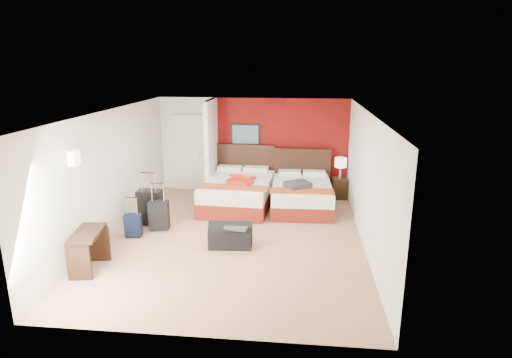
# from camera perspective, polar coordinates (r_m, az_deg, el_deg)

# --- Properties ---
(ground) EXTENTS (6.50, 6.50, 0.00)m
(ground) POSITION_cam_1_polar(r_m,az_deg,el_deg) (8.67, -2.77, -7.73)
(ground) COLOR tan
(ground) RESTS_ON ground
(room_walls) EXTENTS (5.02, 6.52, 2.50)m
(room_walls) POSITION_cam_1_polar(r_m,az_deg,el_deg) (9.90, -9.68, 2.66)
(room_walls) COLOR white
(room_walls) RESTS_ON ground
(red_accent_panel) EXTENTS (3.50, 0.04, 2.50)m
(red_accent_panel) POSITION_cam_1_polar(r_m,az_deg,el_deg) (11.32, 3.40, 4.41)
(red_accent_panel) COLOR maroon
(red_accent_panel) RESTS_ON ground
(partition_wall) EXTENTS (0.12, 1.20, 2.50)m
(partition_wall) POSITION_cam_1_polar(r_m,az_deg,el_deg) (10.93, -5.98, 3.96)
(partition_wall) COLOR silver
(partition_wall) RESTS_ON ground
(entry_door) EXTENTS (0.82, 0.06, 2.05)m
(entry_door) POSITION_cam_1_polar(r_m,az_deg,el_deg) (11.71, -8.95, 3.50)
(entry_door) COLOR silver
(entry_door) RESTS_ON ground
(bed_left) EXTENTS (1.67, 2.29, 0.66)m
(bed_left) POSITION_cam_1_polar(r_m,az_deg,el_deg) (10.33, -2.40, -1.90)
(bed_left) COLOR white
(bed_left) RESTS_ON ground
(bed_right) EXTENTS (1.46, 2.05, 0.60)m
(bed_right) POSITION_cam_1_polar(r_m,az_deg,el_deg) (10.25, 6.08, -2.29)
(bed_right) COLOR silver
(bed_right) RESTS_ON ground
(red_suitcase_open) EXTENTS (0.81, 0.92, 0.10)m
(red_suitcase_open) POSITION_cam_1_polar(r_m,az_deg,el_deg) (10.12, -1.94, -0.04)
(red_suitcase_open) COLOR red
(red_suitcase_open) RESTS_ON bed_left
(jacket_bundle) EXTENTS (0.69, 0.66, 0.13)m
(jacket_bundle) POSITION_cam_1_polar(r_m,az_deg,el_deg) (9.86, 5.56, -0.77)
(jacket_bundle) COLOR #3A3B40
(jacket_bundle) RESTS_ON bed_right
(nightstand) EXTENTS (0.41, 0.41, 0.53)m
(nightstand) POSITION_cam_1_polar(r_m,az_deg,el_deg) (11.17, 11.05, -1.20)
(nightstand) COLOR black
(nightstand) RESTS_ON ground
(table_lamp) EXTENTS (0.38, 0.38, 0.53)m
(table_lamp) POSITION_cam_1_polar(r_m,az_deg,el_deg) (11.03, 11.20, 1.44)
(table_lamp) COLOR silver
(table_lamp) RESTS_ON nightstand
(suitcase_black) EXTENTS (0.50, 0.32, 0.75)m
(suitcase_black) POSITION_cam_1_polar(r_m,az_deg,el_deg) (9.43, -13.94, -3.81)
(suitcase_black) COLOR black
(suitcase_black) RESTS_ON ground
(suitcase_charcoal) EXTENTS (0.43, 0.30, 0.59)m
(suitcase_charcoal) POSITION_cam_1_polar(r_m,az_deg,el_deg) (9.13, -12.81, -4.90)
(suitcase_charcoal) COLOR black
(suitcase_charcoal) RESTS_ON ground
(suitcase_navy) EXTENTS (0.35, 0.24, 0.45)m
(suitcase_navy) POSITION_cam_1_polar(r_m,az_deg,el_deg) (8.92, -16.07, -6.11)
(suitcase_navy) COLOR black
(suitcase_navy) RESTS_ON ground
(duffel_bag) EXTENTS (0.83, 0.48, 0.41)m
(duffel_bag) POSITION_cam_1_polar(r_m,az_deg,el_deg) (8.17, -3.41, -7.66)
(duffel_bag) COLOR black
(duffel_bag) RESTS_ON ground
(jacket_draped) EXTENTS (0.49, 0.44, 0.06)m
(jacket_draped) POSITION_cam_1_polar(r_m,az_deg,el_deg) (8.02, -2.43, -6.31)
(jacket_draped) COLOR #3E3E44
(jacket_draped) RESTS_ON duffel_bag
(desk) EXTENTS (0.54, 0.89, 0.69)m
(desk) POSITION_cam_1_polar(r_m,az_deg,el_deg) (7.76, -21.39, -8.92)
(desk) COLOR black
(desk) RESTS_ON ground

